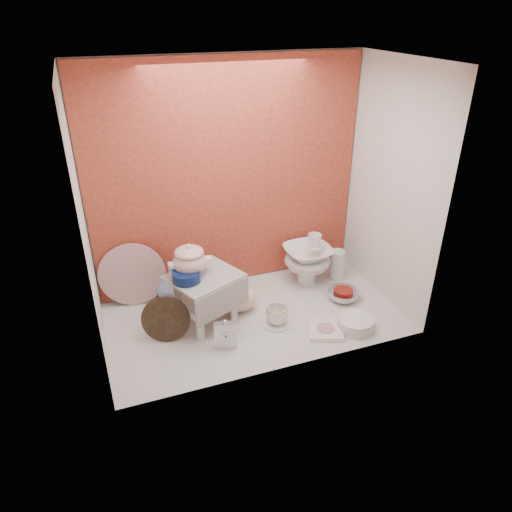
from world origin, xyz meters
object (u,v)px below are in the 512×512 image
Objects in this scene: blue_white_vase at (172,285)px; gold_rim_teacup at (277,315)px; step_stool at (205,299)px; plush_pig at (240,300)px; floral_platter at (132,275)px; crystal_bowl at (343,295)px; dinner_plate_stack at (356,324)px; soup_tureen at (190,259)px; porcelain_tower at (307,259)px; mantel_clock at (225,334)px.

blue_white_vase is 0.73m from gold_rim_teacup.
plush_pig is at bearing -13.63° from step_stool.
gold_rim_teacup is (0.78, -0.54, -0.15)m from floral_platter.
crystal_bowl is at bearing -19.88° from plush_pig.
step_stool is at bearing 179.57° from plush_pig.
blue_white_vase is at bearing 144.12° from dinner_plate_stack.
soup_tureen reaches higher than gold_rim_teacup.
plush_pig reaches higher than crystal_bowl.
soup_tureen is at bearing 173.52° from crystal_bowl.
step_stool reaches higher than crystal_bowl.
step_stool is 1.62× the size of soup_tureen.
soup_tureen is at bearing -75.32° from blue_white_vase.
blue_white_vase is 1.20m from dinner_plate_stack.
soup_tureen reaches higher than porcelain_tower.
soup_tureen reaches higher than crystal_bowl.
blue_white_vase is at bearing 133.14° from plush_pig.
dinner_plate_stack is at bearing -106.17° from crystal_bowl.
soup_tureen is (-0.07, 0.04, 0.27)m from step_stool.
blue_white_vase is at bearing 174.13° from porcelain_tower.
plush_pig is 0.59m from porcelain_tower.
porcelain_tower reaches higher than crystal_bowl.
soup_tureen is 0.57× the size of floral_platter.
mantel_clock is at bearing -56.72° from floral_platter.
step_stool is 2.83× the size of gold_rim_teacup.
step_stool is 0.82m from porcelain_tower.
floral_platter is 2.27× the size of mantel_clock.
plush_pig is (0.19, 0.32, -0.01)m from mantel_clock.
floral_platter reaches higher than crystal_bowl.
mantel_clock is at bearing -146.17° from porcelain_tower.
blue_white_vase is at bearing 159.91° from crystal_bowl.
crystal_bowl is 0.58× the size of porcelain_tower.
crystal_bowl is (0.88, 0.21, -0.06)m from mantel_clock.
mantel_clock is (0.04, -0.28, -0.07)m from step_stool.
blue_white_vase is 0.81× the size of plush_pig.
gold_rim_teacup is (0.36, 0.11, -0.03)m from mantel_clock.
floral_platter reaches higher than blue_white_vase.
step_stool is at bearing 156.31° from gold_rim_teacup.
plush_pig is at bearing 71.85° from mantel_clock.
step_stool is 0.28m from soup_tureen.
mantel_clock is at bearing -166.55° from crystal_bowl.
step_stool is at bearing 155.14° from dinner_plate_stack.
soup_tureen is 1.29× the size of mantel_clock.
crystal_bowl is at bearing -20.09° from blue_white_vase.
blue_white_vase is at bearing -10.82° from floral_platter.
floral_platter is 1.89× the size of blue_white_vase.
step_stool is 1.70× the size of dinner_plate_stack.
floral_platter is at bearing 134.30° from soup_tureen.
blue_white_vase is (0.24, -0.05, -0.10)m from floral_platter.
dinner_plate_stack is at bearing -86.33° from porcelain_tower.
floral_platter is 0.78m from mantel_clock.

